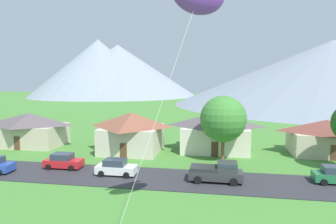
# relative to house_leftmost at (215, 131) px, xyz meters

# --- Properties ---
(road_strip) EXTENTS (160.00, 6.65, 0.08)m
(road_strip) POSITION_rel_house_leftmost_xyz_m (-4.92, -12.93, -2.76)
(road_strip) COLOR #2D2D33
(road_strip) RESTS_ON ground
(mountain_west_ridge) EXTENTS (117.75, 117.75, 24.21)m
(mountain_west_ridge) POSITION_rel_house_leftmost_xyz_m (41.88, 80.76, 9.31)
(mountain_west_ridge) COLOR gray
(mountain_west_ridge) RESTS_ON ground
(mountain_central_ridge) EXTENTS (73.58, 73.58, 30.73)m
(mountain_central_ridge) POSITION_rel_house_leftmost_xyz_m (-64.53, 114.95, 12.56)
(mountain_central_ridge) COLOR gray
(mountain_central_ridge) RESTS_ON ground
(mountain_far_east_ridge) EXTENTS (87.85, 87.85, 28.59)m
(mountain_far_east_ridge) POSITION_rel_house_leftmost_xyz_m (-56.41, 123.30, 11.50)
(mountain_far_east_ridge) COLOR gray
(mountain_far_east_ridge) RESTS_ON ground
(house_leftmost) EXTENTS (9.85, 7.26, 5.41)m
(house_leftmost) POSITION_rel_house_leftmost_xyz_m (0.00, 0.00, 0.00)
(house_leftmost) COLOR beige
(house_leftmost) RESTS_ON ground
(house_left_center) EXTENTS (10.49, 6.83, 4.95)m
(house_left_center) POSITION_rel_house_leftmost_xyz_m (-27.71, -1.21, -0.24)
(house_left_center) COLOR beige
(house_left_center) RESTS_ON ground
(house_right_center) EXTENTS (8.33, 8.31, 5.46)m
(house_right_center) POSITION_rel_house_leftmost_xyz_m (-11.43, -2.30, 0.03)
(house_right_center) COLOR beige
(house_right_center) RESTS_ON ground
(house_rightmost) EXTENTS (9.60, 6.93, 4.70)m
(house_rightmost) POSITION_rel_house_leftmost_xyz_m (14.60, 0.38, -0.37)
(house_rightmost) COLOR beige
(house_rightmost) RESTS_ON ground
(tree_left_of_center) EXTENTS (5.70, 5.70, 8.08)m
(tree_left_of_center) POSITION_rel_house_leftmost_xyz_m (0.98, -4.88, 2.42)
(tree_left_of_center) COLOR brown
(tree_left_of_center) RESTS_ON ground
(parked_car_white_west_end) EXTENTS (4.20, 2.08, 1.68)m
(parked_car_white_west_end) POSITION_rel_house_leftmost_xyz_m (-10.11, -12.68, -1.93)
(parked_car_white_west_end) COLOR white
(parked_car_white_west_end) RESTS_ON road_strip
(parked_car_green_mid_east) EXTENTS (4.22, 2.12, 1.68)m
(parked_car_green_mid_east) POSITION_rel_house_leftmost_xyz_m (11.72, -11.59, -1.93)
(parked_car_green_mid_east) COLOR #237042
(parked_car_green_mid_east) RESTS_ON road_strip
(parked_car_red_east_end) EXTENTS (4.22, 2.11, 1.68)m
(parked_car_red_east_end) POSITION_rel_house_leftmost_xyz_m (-16.79, -11.39, -1.93)
(parked_car_red_east_end) COLOR red
(parked_car_red_east_end) RESTS_ON road_strip
(pickup_truck_charcoal_west_side) EXTENTS (5.21, 2.34, 1.99)m
(pickup_truck_charcoal_west_side) POSITION_rel_house_leftmost_xyz_m (0.39, -12.98, -1.74)
(pickup_truck_charcoal_west_side) COLOR #333338
(pickup_truck_charcoal_west_side) RESTS_ON road_strip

